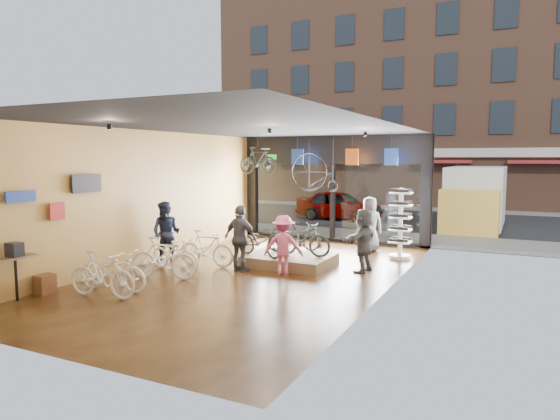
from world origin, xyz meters
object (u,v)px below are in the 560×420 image
Objects in this scene: customer_1 at (166,233)px; street_car at (339,205)px; floor_bike_4 at (175,254)px; customer_3 at (283,245)px; display_bike_left at (261,241)px; customer_4 at (369,224)px; floor_bike_1 at (102,274)px; sunglasses_rack at (400,224)px; display_bike_right at (294,237)px; hung_bike at (258,161)px; customer_5 at (364,240)px; customer_2 at (241,238)px; floor_bike_3 at (163,258)px; floor_bike_2 at (113,270)px; box_truck at (474,199)px; display_bike_mid at (303,239)px; floor_bike_5 at (206,248)px; penny_farthing at (316,173)px; display_platform at (288,260)px.

street_car is at bearing 75.43° from customer_1.
customer_3 is at bearing -62.15° from floor_bike_4.
display_bike_left is 0.90× the size of customer_4.
sunglasses_rack is (4.85, 7.05, 0.55)m from floor_bike_1.
hung_bike reaches higher than display_bike_right.
street_car reaches higher than floor_bike_4.
customer_5 reaches higher than display_bike_left.
floor_bike_1 is 8.60m from customer_4.
floor_bike_1 is 0.97× the size of customer_2.
floor_bike_1 is at bearing 124.86° from display_bike_right.
floor_bike_3 is 0.86m from floor_bike_4.
hung_bike is (-4.58, 2.58, 2.08)m from customer_5.
customer_2 and customer_4 have the same top height.
sunglasses_rack is at bearing -125.36° from customer_2.
display_bike_right is 3.67m from customer_1.
customer_4 is 4.43m from hung_bike.
customer_2 is at bearing -33.85° from floor_bike_2.
box_truck is (6.25, -1.00, 0.60)m from street_car.
customer_1 is at bearing 175.21° from street_car.
display_bike_mid is (2.88, 4.21, 0.31)m from floor_bike_2.
floor_bike_5 is 1.08× the size of customer_3.
customer_4 is at bearing -64.75° from display_bike_right.
floor_bike_2 is 5.33m from display_bike_right.
penny_farthing is at bearing -97.36° from customer_3.
box_truck is 13.25m from floor_bike_4.
display_bike_left is at bearing -72.28° from floor_bike_5.
customer_5 is at bearing -157.48° from street_car.
customer_1 reaches higher than customer_3.
floor_bike_5 is at bearing 15.91° from customer_4.
sunglasses_rack is at bearing 114.47° from customer_4.
customer_1 is 0.84× the size of sunglasses_rack.
customer_5 is at bearing -53.96° from floor_bike_4.
floor_bike_3 reaches higher than floor_bike_1.
floor_bike_1 is 0.97× the size of customer_4.
hung_bike reaches higher than floor_bike_5.
display_bike_left is 4.31m from sunglasses_rack.
floor_bike_4 is at bearing -112.46° from penny_farthing.
customer_1 is (-7.24, -10.92, -0.42)m from box_truck.
display_bike_mid is 1.14m from customer_3.
customer_4 is (4.65, 4.41, -0.01)m from customer_1.
display_platform is 1.66m from customer_2.
floor_bike_3 is at bearing 59.16° from customer_2.
display_bike_mid is (0.43, 0.01, 0.64)m from display_platform.
customer_5 is at bearing -133.17° from display_bike_right.
floor_bike_1 is at bearing 176.18° from display_bike_left.
street_car is at bearing 7.09° from hung_bike.
floor_bike_5 is 1.08× the size of display_bike_right.
floor_bike_1 is 4.46m from customer_3.
floor_bike_4 is (-6.46, -11.54, -0.85)m from box_truck.
display_bike_right is at bearing -104.27° from customer_2.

